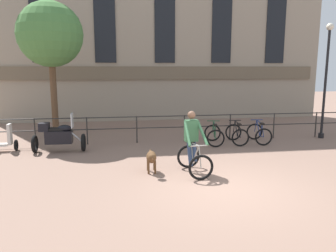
{
  "coord_description": "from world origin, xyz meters",
  "views": [
    {
      "loc": [
        -2.54,
        -7.25,
        2.87
      ],
      "look_at": [
        -1.01,
        2.86,
        1.05
      ],
      "focal_mm": 35.0,
      "sensor_mm": 36.0,
      "label": 1
    }
  ],
  "objects_px": {
    "parked_bicycle_near_lamp": "(214,135)",
    "parked_bicycle_mid_left": "(237,134)",
    "parked_bicycle_mid_right": "(259,133)",
    "street_lamp": "(326,75)",
    "dog": "(152,158)",
    "cyclist_with_bike": "(193,145)",
    "parked_motorcycle": "(58,136)"
  },
  "relations": [
    {
      "from": "dog",
      "to": "parked_motorcycle",
      "type": "height_order",
      "value": "parked_motorcycle"
    },
    {
      "from": "cyclist_with_bike",
      "to": "street_lamp",
      "type": "xyz_separation_m",
      "value": [
        6.3,
        3.65,
        1.81
      ]
    },
    {
      "from": "parked_motorcycle",
      "to": "street_lamp",
      "type": "xyz_separation_m",
      "value": [
        10.37,
        0.79,
        2.02
      ]
    },
    {
      "from": "parked_bicycle_near_lamp",
      "to": "dog",
      "type": "bearing_deg",
      "value": 58.93
    },
    {
      "from": "dog",
      "to": "parked_bicycle_mid_left",
      "type": "bearing_deg",
      "value": 42.01
    },
    {
      "from": "street_lamp",
      "to": "dog",
      "type": "bearing_deg",
      "value": -154.46
    },
    {
      "from": "cyclist_with_bike",
      "to": "parked_bicycle_mid_right",
      "type": "height_order",
      "value": "cyclist_with_bike"
    },
    {
      "from": "parked_bicycle_near_lamp",
      "to": "parked_bicycle_mid_left",
      "type": "height_order",
      "value": "same"
    },
    {
      "from": "parked_bicycle_mid_right",
      "to": "cyclist_with_bike",
      "type": "bearing_deg",
      "value": 48.68
    },
    {
      "from": "cyclist_with_bike",
      "to": "parked_motorcycle",
      "type": "bearing_deg",
      "value": 139.96
    },
    {
      "from": "parked_motorcycle",
      "to": "street_lamp",
      "type": "height_order",
      "value": "street_lamp"
    },
    {
      "from": "parked_motorcycle",
      "to": "parked_bicycle_mid_right",
      "type": "distance_m",
      "value": 7.45
    },
    {
      "from": "cyclist_with_bike",
      "to": "parked_bicycle_near_lamp",
      "type": "height_order",
      "value": "cyclist_with_bike"
    },
    {
      "from": "parked_motorcycle",
      "to": "parked_bicycle_mid_right",
      "type": "height_order",
      "value": "parked_motorcycle"
    },
    {
      "from": "parked_bicycle_mid_left",
      "to": "parked_bicycle_mid_right",
      "type": "relative_size",
      "value": 1.01
    },
    {
      "from": "cyclist_with_bike",
      "to": "parked_bicycle_mid_left",
      "type": "distance_m",
      "value": 4.08
    },
    {
      "from": "dog",
      "to": "parked_motorcycle",
      "type": "xyz_separation_m",
      "value": [
        -2.93,
        2.76,
        0.13
      ]
    },
    {
      "from": "cyclist_with_bike",
      "to": "street_lamp",
      "type": "distance_m",
      "value": 7.5
    },
    {
      "from": "dog",
      "to": "cyclist_with_bike",
      "type": "bearing_deg",
      "value": -3.72
    },
    {
      "from": "cyclist_with_bike",
      "to": "parked_motorcycle",
      "type": "distance_m",
      "value": 4.98
    },
    {
      "from": "parked_motorcycle",
      "to": "street_lamp",
      "type": "relative_size",
      "value": 0.38
    },
    {
      "from": "street_lamp",
      "to": "parked_bicycle_mid_left",
      "type": "bearing_deg",
      "value": -173.58
    },
    {
      "from": "cyclist_with_bike",
      "to": "dog",
      "type": "height_order",
      "value": "cyclist_with_bike"
    },
    {
      "from": "parked_motorcycle",
      "to": "parked_bicycle_mid_left",
      "type": "bearing_deg",
      "value": -86.31
    },
    {
      "from": "parked_bicycle_mid_right",
      "to": "dog",
      "type": "bearing_deg",
      "value": 39.7
    },
    {
      "from": "cyclist_with_bike",
      "to": "parked_bicycle_mid_right",
      "type": "xyz_separation_m",
      "value": [
        3.37,
        3.22,
        -0.41
      ]
    },
    {
      "from": "parked_motorcycle",
      "to": "parked_bicycle_near_lamp",
      "type": "bearing_deg",
      "value": -85.8
    },
    {
      "from": "parked_motorcycle",
      "to": "parked_bicycle_mid_right",
      "type": "xyz_separation_m",
      "value": [
        7.44,
        0.36,
        -0.2
      ]
    },
    {
      "from": "parked_bicycle_near_lamp",
      "to": "parked_bicycle_mid_right",
      "type": "xyz_separation_m",
      "value": [
        1.81,
        -0.0,
        0.0
      ]
    },
    {
      "from": "parked_bicycle_mid_right",
      "to": "street_lamp",
      "type": "distance_m",
      "value": 3.7
    },
    {
      "from": "parked_motorcycle",
      "to": "street_lamp",
      "type": "bearing_deg",
      "value": -85.1
    },
    {
      "from": "street_lamp",
      "to": "parked_motorcycle",
      "type": "bearing_deg",
      "value": -175.62
    }
  ]
}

